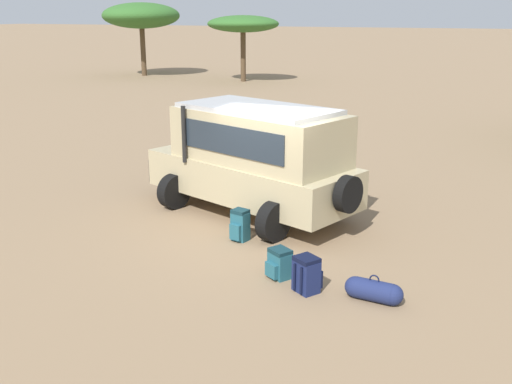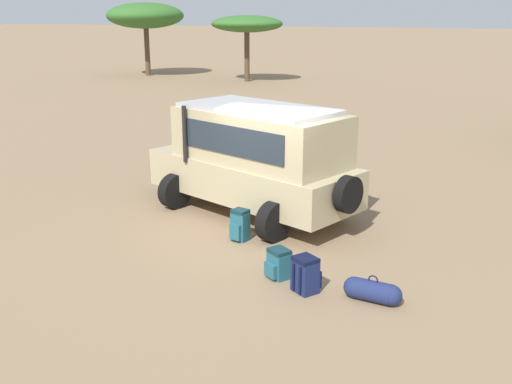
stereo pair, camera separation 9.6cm
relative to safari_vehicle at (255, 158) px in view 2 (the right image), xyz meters
The scene contains 8 objects.
ground_plane 1.77m from the safari_vehicle, 58.41° to the right, with size 320.00×320.00×0.00m, color #8C7051.
safari_vehicle is the anchor object (origin of this frame).
backpack_beside_front_wheel 3.57m from the safari_vehicle, 59.45° to the right, with size 0.47×0.48×0.52m.
backpack_cluster_center 4.13m from the safari_vehicle, 54.40° to the right, with size 0.49×0.51×0.60m.
backpack_near_rear_wheel 1.94m from the safari_vehicle, 76.50° to the right, with size 0.36×0.41×0.64m.
duffel_bag_low_black_case 4.78m from the safari_vehicle, 42.84° to the right, with size 0.94×0.39×0.44m.
acacia_tree_far_left 31.27m from the safari_vehicle, 127.91° to the left, with size 5.14×5.65×4.95m.
acacia_tree_left_mid 26.61m from the safari_vehicle, 114.97° to the left, with size 4.64×4.03×4.13m.
Camera 2 is at (4.54, -10.67, 4.38)m, focal length 42.00 mm.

